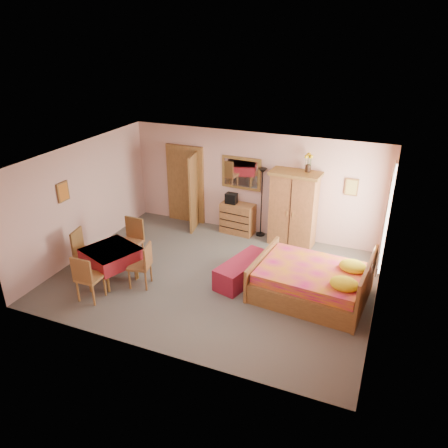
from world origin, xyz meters
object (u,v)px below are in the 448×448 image
at_px(chair_west, 87,252).
at_px(bed, 311,274).
at_px(dining_table, 112,264).
at_px(chest_of_drawers, 238,218).
at_px(wall_mirror, 241,173).
at_px(stereo, 231,198).
at_px(sunflower_vase, 308,162).
at_px(chair_south, 90,277).
at_px(floor_lamp, 261,203).
at_px(chair_east, 139,265).
at_px(wardrobe, 293,209).
at_px(chair_north, 130,242).
at_px(bench, 243,270).

bearing_deg(chair_west, bed, 90.62).
bearing_deg(bed, dining_table, -161.38).
distance_m(chest_of_drawers, wall_mirror, 1.17).
xyz_separation_m(stereo, sunflower_vase, (1.85, 0.07, 1.13)).
height_order(wall_mirror, chair_south, wall_mirror).
bearing_deg(wall_mirror, bed, -41.98).
distance_m(bed, chair_south, 4.30).
bearing_deg(chair_south, floor_lamp, 60.54).
relative_size(bed, chair_east, 2.31).
distance_m(chest_of_drawers, chair_south, 4.19).
bearing_deg(wall_mirror, dining_table, -112.93).
bearing_deg(chair_west, wardrobe, 118.29).
xyz_separation_m(floor_lamp, bed, (1.77, -2.25, -0.39)).
distance_m(chair_south, chair_north, 1.52).
xyz_separation_m(chest_of_drawers, floor_lamp, (0.59, 0.10, 0.49)).
xyz_separation_m(wall_mirror, bed, (2.36, -2.36, -1.05)).
xyz_separation_m(wall_mirror, chair_south, (-1.58, -4.10, -1.06)).
height_order(wardrobe, sunflower_vase, sunflower_vase).
bearing_deg(bench, chair_south, -144.85).
xyz_separation_m(bench, chair_west, (-3.19, -0.96, 0.26)).
xyz_separation_m(bench, dining_table, (-2.54, -0.99, 0.12)).
xyz_separation_m(bed, chair_north, (-4.02, -0.21, 0.01)).
relative_size(wardrobe, chair_east, 1.96).
xyz_separation_m(floor_lamp, bench, (0.33, -2.22, -0.65)).
distance_m(wall_mirror, wardrobe, 1.60).
bearing_deg(dining_table, chair_east, 0.84).
height_order(wardrobe, chair_east, wardrobe).
height_order(floor_lamp, dining_table, floor_lamp).
bearing_deg(floor_lamp, dining_table, -124.53).
relative_size(stereo, chair_north, 0.28).
bearing_deg(chair_east, wardrobe, -52.11).
relative_size(chest_of_drawers, chair_south, 0.86).
relative_size(floor_lamp, dining_table, 1.81).
relative_size(bed, chair_south, 2.20).
height_order(stereo, chair_east, stereo).
bearing_deg(dining_table, chair_south, -86.75).
bearing_deg(chest_of_drawers, wardrobe, 2.02).
relative_size(wall_mirror, wardrobe, 0.57).
bearing_deg(chair_north, chest_of_drawers, -124.16).
height_order(chest_of_drawers, chair_south, chair_south).
bearing_deg(chest_of_drawers, floor_lamp, 14.38).
height_order(wardrobe, chair_south, wardrobe).
bearing_deg(chair_north, stereo, -121.52).
bearing_deg(dining_table, wall_mirror, 64.00).
relative_size(sunflower_vase, chair_east, 0.47).
relative_size(chest_of_drawers, stereo, 3.00).
xyz_separation_m(chest_of_drawers, chair_east, (-0.96, -3.11, 0.07)).
bearing_deg(floor_lamp, chair_north, -132.43).
bearing_deg(dining_table, chest_of_drawers, 62.50).
bearing_deg(wall_mirror, chair_west, -121.54).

